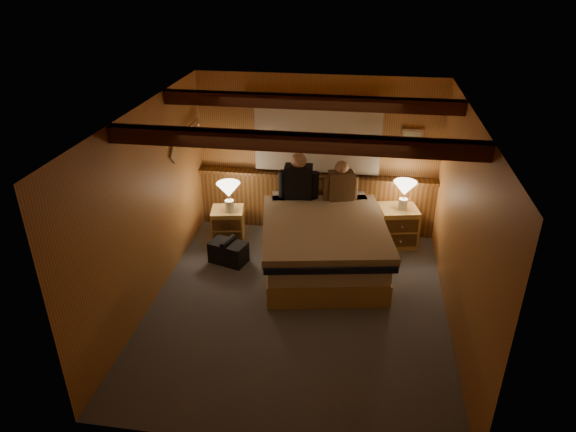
% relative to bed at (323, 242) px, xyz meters
% --- Properties ---
extents(floor, '(4.20, 4.20, 0.00)m').
position_rel_bed_xyz_m(floor, '(-0.21, -0.95, -0.37)').
color(floor, '#525761').
rests_on(floor, ground).
extents(ceiling, '(4.20, 4.20, 0.00)m').
position_rel_bed_xyz_m(ceiling, '(-0.21, -0.95, 2.03)').
color(ceiling, '#B57E44').
rests_on(ceiling, wall_back).
extents(wall_back, '(3.60, 0.00, 3.60)m').
position_rel_bed_xyz_m(wall_back, '(-0.21, 1.15, 0.83)').
color(wall_back, '#C58446').
rests_on(wall_back, floor).
extents(wall_left, '(0.00, 4.20, 4.20)m').
position_rel_bed_xyz_m(wall_left, '(-2.01, -0.95, 0.83)').
color(wall_left, '#C58446').
rests_on(wall_left, floor).
extents(wall_right, '(0.00, 4.20, 4.20)m').
position_rel_bed_xyz_m(wall_right, '(1.59, -0.95, 0.83)').
color(wall_right, '#C58446').
rests_on(wall_right, floor).
extents(wall_front, '(3.60, 0.00, 3.60)m').
position_rel_bed_xyz_m(wall_front, '(-0.21, -3.05, 0.83)').
color(wall_front, '#C58446').
rests_on(wall_front, floor).
extents(wainscot, '(3.60, 0.23, 0.94)m').
position_rel_bed_xyz_m(wainscot, '(-0.21, 1.09, 0.12)').
color(wainscot, brown).
rests_on(wainscot, wall_back).
extents(curtain_window, '(2.18, 0.09, 1.11)m').
position_rel_bed_xyz_m(curtain_window, '(-0.21, 1.08, 1.15)').
color(curtain_window, '#4E2613').
rests_on(curtain_window, wall_back).
extents(ceiling_beams, '(3.60, 1.65, 0.16)m').
position_rel_bed_xyz_m(ceiling_beams, '(-0.21, -0.80, 1.94)').
color(ceiling_beams, '#4E2613').
rests_on(ceiling_beams, ceiling).
extents(coat_rail, '(0.05, 0.55, 0.24)m').
position_rel_bed_xyz_m(coat_rail, '(-1.93, 0.63, 1.30)').
color(coat_rail, white).
rests_on(coat_rail, wall_left).
extents(framed_print, '(0.30, 0.04, 0.25)m').
position_rel_bed_xyz_m(framed_print, '(1.14, 1.13, 1.18)').
color(framed_print, tan).
rests_on(framed_print, wall_back).
extents(bed, '(1.92, 2.32, 0.71)m').
position_rel_bed_xyz_m(bed, '(0.00, 0.00, 0.00)').
color(bed, tan).
rests_on(bed, floor).
extents(nightstand_left, '(0.53, 0.49, 0.51)m').
position_rel_bed_xyz_m(nightstand_left, '(-1.47, 0.51, -0.11)').
color(nightstand_left, tan).
rests_on(nightstand_left, floor).
extents(nightstand_right, '(0.63, 0.59, 0.59)m').
position_rel_bed_xyz_m(nightstand_right, '(1.03, 0.79, -0.07)').
color(nightstand_right, tan).
rests_on(nightstand_right, floor).
extents(lamp_left, '(0.34, 0.34, 0.44)m').
position_rel_bed_xyz_m(lamp_left, '(-1.43, 0.47, 0.46)').
color(lamp_left, white).
rests_on(lamp_left, nightstand_left).
extents(lamp_right, '(0.33, 0.33, 0.43)m').
position_rel_bed_xyz_m(lamp_right, '(1.08, 0.75, 0.53)').
color(lamp_right, white).
rests_on(lamp_right, nightstand_right).
extents(person_left, '(0.58, 0.25, 0.71)m').
position_rel_bed_xyz_m(person_left, '(-0.44, 0.69, 0.62)').
color(person_left, black).
rests_on(person_left, bed).
extents(person_right, '(0.49, 0.29, 0.62)m').
position_rel_bed_xyz_m(person_right, '(0.17, 0.71, 0.58)').
color(person_right, '#523B21').
rests_on(person_right, bed).
extents(duffel_bag, '(0.57, 0.44, 0.36)m').
position_rel_bed_xyz_m(duffel_bag, '(-1.32, -0.10, -0.21)').
color(duffel_bag, black).
rests_on(duffel_bag, floor).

